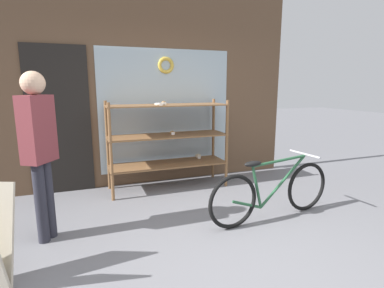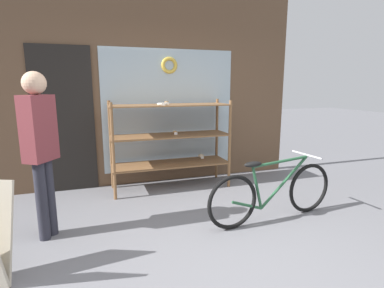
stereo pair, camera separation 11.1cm
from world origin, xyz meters
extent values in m
plane|color=slate|center=(0.00, 0.00, 0.00)|extent=(30.00, 30.00, 0.00)
cube|color=brown|center=(0.00, 2.63, 1.84)|extent=(4.60, 0.08, 3.68)
cube|color=#A3B7C1|center=(0.20, 2.58, 1.15)|extent=(2.10, 0.02, 1.90)
cube|color=black|center=(-1.37, 2.57, 1.05)|extent=(0.84, 0.03, 2.10)
torus|color=gold|center=(0.20, 2.56, 1.85)|extent=(0.26, 0.06, 0.26)
cylinder|color=brown|center=(-0.74, 1.96, 0.66)|extent=(0.04, 0.04, 1.33)
cylinder|color=brown|center=(0.97, 1.96, 0.66)|extent=(0.04, 0.04, 1.33)
cylinder|color=brown|center=(-0.74, 2.46, 0.66)|extent=(0.04, 0.04, 1.33)
cylinder|color=brown|center=(0.97, 2.46, 0.66)|extent=(0.04, 0.04, 1.33)
cube|color=brown|center=(0.12, 2.21, 0.37)|extent=(1.76, 0.54, 0.02)
cube|color=brown|center=(0.12, 2.21, 0.81)|extent=(1.76, 0.54, 0.02)
cube|color=brown|center=(0.12, 2.21, 1.26)|extent=(1.76, 0.54, 0.02)
ellipsoid|color=brown|center=(0.08, 2.26, 1.30)|extent=(0.07, 0.06, 0.05)
cube|color=white|center=(0.08, 2.21, 1.29)|extent=(0.05, 0.00, 0.04)
ellipsoid|color=beige|center=(0.67, 2.38, 0.42)|extent=(0.10, 0.08, 0.07)
cube|color=white|center=(0.67, 2.33, 0.40)|extent=(0.05, 0.00, 0.04)
torus|color=beige|center=(-0.02, 2.12, 1.29)|extent=(0.15, 0.15, 0.03)
cube|color=white|center=(-0.02, 2.03, 1.29)|extent=(0.05, 0.00, 0.04)
ellipsoid|color=#AD7F4C|center=(0.19, 2.25, 0.85)|extent=(0.08, 0.06, 0.05)
cube|color=white|center=(0.19, 2.20, 0.84)|extent=(0.05, 0.00, 0.04)
torus|color=black|center=(0.41, 0.68, 0.31)|extent=(0.61, 0.11, 0.61)
torus|color=black|center=(1.50, 0.79, 0.31)|extent=(0.61, 0.11, 0.61)
cylinder|color=#235133|center=(1.10, 0.75, 0.44)|extent=(0.65, 0.10, 0.57)
cylinder|color=#235133|center=(1.04, 0.74, 0.69)|extent=(0.77, 0.11, 0.07)
cylinder|color=#235133|center=(0.72, 0.71, 0.42)|extent=(0.17, 0.05, 0.51)
cylinder|color=#235133|center=(0.60, 0.70, 0.24)|extent=(0.40, 0.07, 0.17)
ellipsoid|color=black|center=(0.65, 0.70, 0.70)|extent=(0.23, 0.11, 0.06)
cylinder|color=#B2B2B7|center=(1.42, 0.78, 0.73)|extent=(0.07, 0.46, 0.02)
cylinder|color=#282833|center=(-1.50, 1.07, 0.41)|extent=(0.11, 0.11, 0.81)
cylinder|color=#282833|center=(-1.44, 1.16, 0.41)|extent=(0.11, 0.11, 0.81)
cube|color=brown|center=(-1.47, 1.12, 1.13)|extent=(0.32, 0.37, 0.64)
sphere|color=tan|center=(-1.47, 1.12, 1.57)|extent=(0.22, 0.22, 0.22)
camera|label=1|loc=(-1.07, -2.04, 1.54)|focal=28.00mm
camera|label=2|loc=(-0.96, -2.08, 1.54)|focal=28.00mm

